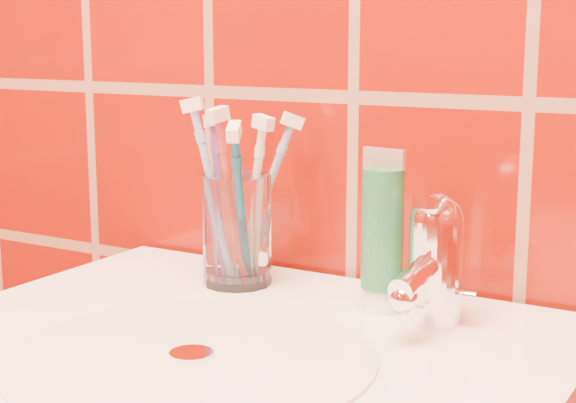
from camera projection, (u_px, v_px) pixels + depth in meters
The scene contains 9 objects.
glass_tumbler at pixel (237, 230), 0.91m from camera, with size 0.07×0.07×0.12m, color white.
toothpaste_tube at pixel (382, 236), 0.82m from camera, with size 0.04×0.04×0.15m.
faucet at pixel (434, 255), 0.78m from camera, with size 0.05×0.11×0.12m.
toothbrush_0 at pixel (241, 209), 0.87m from camera, with size 0.05×0.08×0.18m, color navy, non-canonical shape.
toothbrush_1 at pixel (221, 200), 0.91m from camera, with size 0.05×0.04×0.18m, color #6F4493, non-canonical shape.
toothbrush_2 at pixel (214, 194), 0.90m from camera, with size 0.06×0.04×0.20m, color #7D9FDF, non-canonical shape.
toothbrush_3 at pixel (253, 202), 0.90m from camera, with size 0.05×0.03×0.18m, color silver, non-canonical shape.
toothbrush_4 at pixel (231, 200), 0.89m from camera, with size 0.03×0.05×0.19m, color #B12B26, non-canonical shape.
toothbrush_5 at pixel (264, 199), 0.92m from camera, with size 0.07×0.07×0.18m, color #6C90C0, non-canonical shape.
Camera 1 is at (0.40, 0.37, 1.11)m, focal length 55.00 mm.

